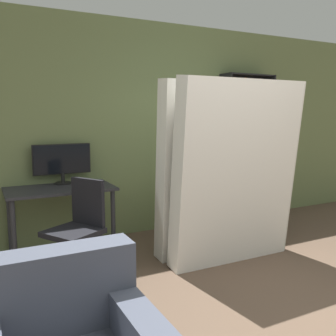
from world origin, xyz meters
The scene contains 7 objects.
wall_back centered at (0.00, 3.12, 1.35)m, with size 8.00×0.06×2.70m.
desk centered at (-1.30, 2.77, 0.64)m, with size 1.15×0.63×0.75m.
monitor centered at (-1.22, 2.98, 1.01)m, with size 0.65×0.19×0.46m.
office_chair centered at (-1.29, 2.05, 0.38)m, with size 0.60×0.60×0.94m.
bookshelf centered at (1.29, 2.98, 1.07)m, with size 0.78×0.29×2.10m.
mattress_near centered at (0.27, 1.69, 0.95)m, with size 1.39×0.41×1.90m.
mattress_far centered at (0.27, 2.04, 0.95)m, with size 1.39×0.33×1.89m.
Camera 1 is at (-2.07, -1.34, 1.54)m, focal length 40.00 mm.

